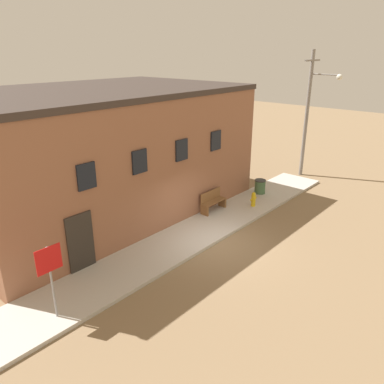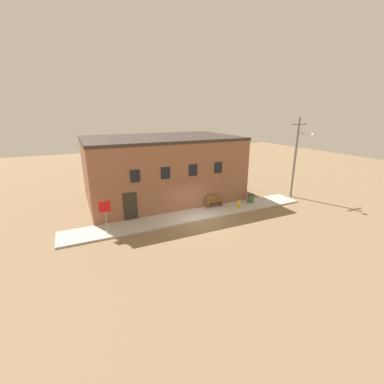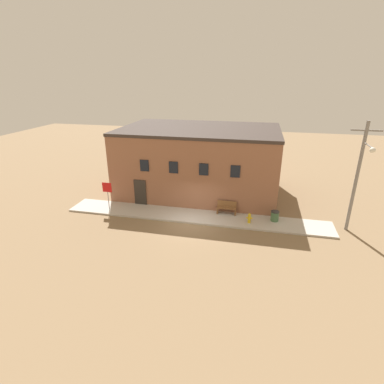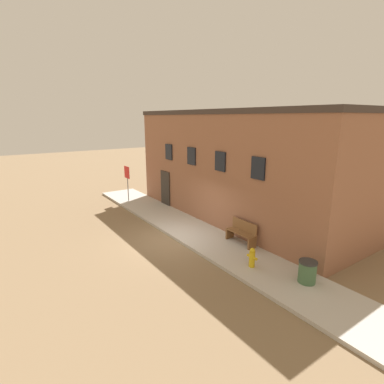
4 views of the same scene
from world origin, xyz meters
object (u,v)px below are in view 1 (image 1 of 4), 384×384
object	(u,v)px
trash_bin	(260,186)
fire_hydrant	(253,199)
utility_pole	(310,109)
stop_sign	(50,268)
bench	(213,201)

from	to	relation	value
trash_bin	fire_hydrant	bearing A→B (deg)	-157.99
utility_pole	trash_bin	bearing A→B (deg)	177.93
stop_sign	utility_pole	bearing A→B (deg)	2.46
fire_hydrant	bench	distance (m)	2.11
stop_sign	bench	world-z (taller)	stop_sign
stop_sign	bench	xyz separation A→B (m)	(8.96, 1.37, -1.13)
trash_bin	utility_pole	world-z (taller)	utility_pole
stop_sign	bench	size ratio (longest dim) A/B	1.57
fire_hydrant	trash_bin	distance (m)	1.91
stop_sign	utility_pole	distance (m)	17.45
fire_hydrant	bench	xyz separation A→B (m)	(-1.75, 1.17, 0.11)
fire_hydrant	trash_bin	size ratio (longest dim) A/B	0.97
fire_hydrant	stop_sign	xyz separation A→B (m)	(-10.71, -0.20, 1.24)
fire_hydrant	bench	size ratio (longest dim) A/B	0.50
trash_bin	bench	bearing A→B (deg)	172.65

